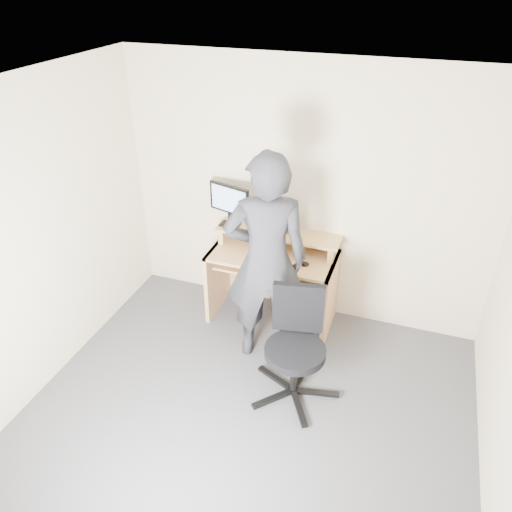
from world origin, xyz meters
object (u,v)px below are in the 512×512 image
Objects in this scene: desk at (275,268)px; office_chair at (296,341)px; monitor at (229,202)px; person at (266,261)px.

desk is 1.28× the size of office_chair.
office_chair is (0.47, -0.94, -0.03)m from desk.
monitor is 0.46× the size of office_chair.
person reaches higher than monitor.
desk is at bearing 105.36° from office_chair.
monitor is (-0.48, 0.05, 0.62)m from desk.
office_chair is at bearing -29.76° from monitor.
desk is 0.62× the size of person.
person reaches higher than office_chair.
desk is 0.78m from monitor.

